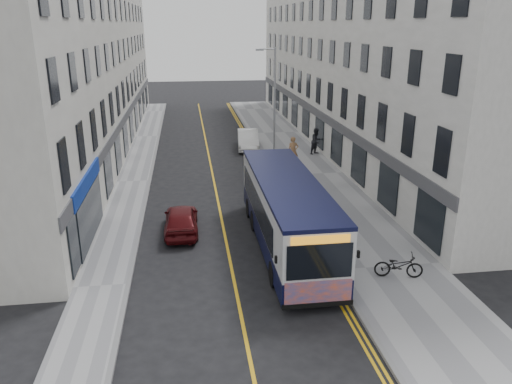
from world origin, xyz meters
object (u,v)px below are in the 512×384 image
object	(u,v)px
pedestrian_far	(316,141)
car_maroon	(181,219)
streetlamp	(273,104)
pedestrian_near	(293,151)
bicycle	(399,266)
car_white	(248,140)
city_bus	(287,211)

from	to	relation	value
pedestrian_far	car_maroon	distance (m)	16.68
streetlamp	pedestrian_near	distance (m)	3.57
bicycle	car_white	distance (m)	22.20
car_maroon	streetlamp	bearing A→B (deg)	-120.43
streetlamp	car_white	distance (m)	6.96
streetlamp	pedestrian_near	bearing A→B (deg)	7.02
pedestrian_near	pedestrian_far	bearing A→B (deg)	53.49
pedestrian_near	car_white	xyz separation A→B (m)	(-2.42, 5.68, -0.38)
pedestrian_near	pedestrian_far	world-z (taller)	pedestrian_near
car_white	car_maroon	bearing A→B (deg)	-103.17
streetlamp	bicycle	xyz separation A→B (m)	(2.12, -16.13, -3.78)
streetlamp	bicycle	bearing A→B (deg)	-82.51
car_maroon	car_white	bearing A→B (deg)	-107.35
city_bus	pedestrian_far	bearing A→B (deg)	70.97
pedestrian_near	car_maroon	size ratio (longest dim) A/B	0.51
city_bus	car_maroon	distance (m)	5.27
pedestrian_far	car_maroon	xyz separation A→B (m)	(-10.00, -13.34, -0.44)
pedestrian_near	pedestrian_far	size ratio (longest dim) A/B	1.02
streetlamp	pedestrian_far	world-z (taller)	streetlamp
city_bus	bicycle	xyz separation A→B (m)	(3.71, -3.45, -1.12)
bicycle	car_maroon	size ratio (longest dim) A/B	0.47
city_bus	bicycle	distance (m)	5.19
car_white	city_bus	bearing A→B (deg)	-87.25
streetlamp	car_white	size ratio (longest dim) A/B	1.77
streetlamp	pedestrian_near	world-z (taller)	streetlamp
bicycle	car_white	xyz separation A→B (m)	(-3.09, 21.99, 0.14)
streetlamp	car_maroon	xyz separation A→B (m)	(-6.17, -10.30, -3.72)
streetlamp	pedestrian_near	xyz separation A→B (m)	(1.45, 0.18, -3.26)
pedestrian_far	streetlamp	bearing A→B (deg)	-175.25
streetlamp	pedestrian_near	size ratio (longest dim) A/B	4.00
city_bus	car_white	xyz separation A→B (m)	(0.62, 18.54, -0.99)
bicycle	pedestrian_far	xyz separation A→B (m)	(1.71, 19.18, 0.50)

